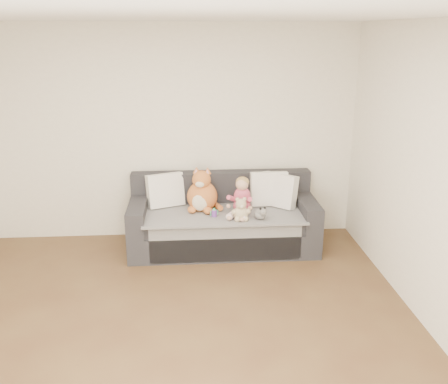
% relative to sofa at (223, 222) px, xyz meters
% --- Properties ---
extents(room_shell, '(5.00, 5.00, 5.00)m').
position_rel_sofa_xyz_m(room_shell, '(-0.59, -1.64, 0.99)').
color(room_shell, brown).
rests_on(room_shell, ground).
extents(sofa, '(2.20, 0.94, 0.85)m').
position_rel_sofa_xyz_m(sofa, '(0.00, 0.00, 0.00)').
color(sofa, '#28272C').
rests_on(sofa, ground).
extents(cushion_left, '(0.48, 0.34, 0.41)m').
position_rel_sofa_xyz_m(cushion_left, '(-0.68, 0.17, 0.36)').
color(cushion_left, white).
rests_on(cushion_left, sofa).
extents(cushion_right_back, '(0.45, 0.21, 0.42)m').
position_rel_sofa_xyz_m(cushion_right_back, '(0.57, 0.12, 0.37)').
color(cushion_right_back, white).
rests_on(cushion_right_back, sofa).
extents(cushion_right_front, '(0.46, 0.43, 0.41)m').
position_rel_sofa_xyz_m(cushion_right_front, '(0.68, 0.07, 0.36)').
color(cushion_right_front, white).
rests_on(cushion_right_front, sofa).
extents(toddler, '(0.31, 0.44, 0.43)m').
position_rel_sofa_xyz_m(toddler, '(0.21, -0.14, 0.34)').
color(toddler, '#D34A7F').
rests_on(toddler, sofa).
extents(plush_cat, '(0.42, 0.37, 0.55)m').
position_rel_sofa_xyz_m(plush_cat, '(-0.24, -0.01, 0.36)').
color(plush_cat, '#C65C2C').
rests_on(plush_cat, sofa).
extents(teddy_bear, '(0.22, 0.16, 0.27)m').
position_rel_sofa_xyz_m(teddy_bear, '(0.18, -0.37, 0.27)').
color(teddy_bear, '#CAB78B').
rests_on(teddy_bear, sofa).
extents(plush_cow, '(0.13, 0.20, 0.16)m').
position_rel_sofa_xyz_m(plush_cow, '(0.40, -0.36, 0.23)').
color(plush_cow, white).
rests_on(plush_cow, sofa).
extents(sippy_cup, '(0.10, 0.08, 0.11)m').
position_rel_sofa_xyz_m(sippy_cup, '(-0.12, -0.24, 0.22)').
color(sippy_cup, purple).
rests_on(sippy_cup, sofa).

